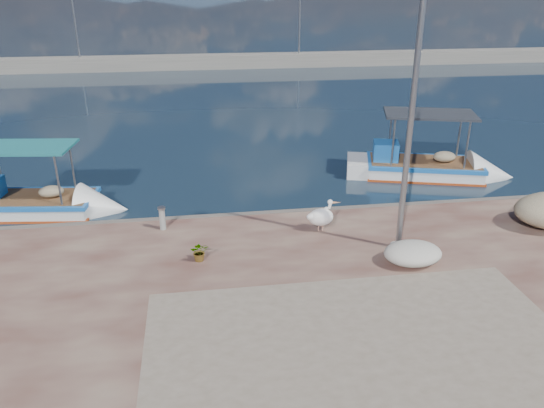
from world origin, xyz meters
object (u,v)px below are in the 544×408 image
Objects in this scene: boat_left at (32,206)px; bollard_near at (162,217)px; boat_right at (422,170)px; lamp_post at (409,135)px; pelican at (321,216)px.

boat_left reaches higher than bollard_near.
bollard_near is at bearing -26.69° from boat_left.
boat_right reaches higher than boat_left.
lamp_post reaches higher than boat_left.
boat_left is 5.88× the size of pelican.
boat_left reaches higher than pelican.
boat_left is 5.68m from bollard_near.
boat_left is at bearing -157.75° from boat_right.
pelican is 1.41× the size of bollard_near.
lamp_post reaches higher than boat_right.
pelican is at bearing -119.25° from boat_right.
boat_right reaches higher than bollard_near.
boat_right is 0.97× the size of lamp_post.
bollard_near is at bearing 161.75° from lamp_post.
bollard_near is at bearing 164.69° from pelican.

